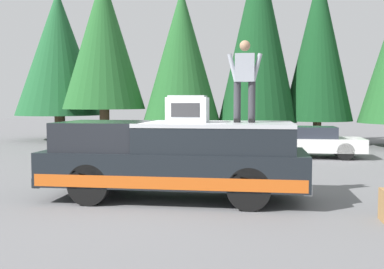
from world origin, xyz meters
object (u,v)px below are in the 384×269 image
at_px(compressor_unit, 188,109).
at_px(person_on_truck_bed, 245,79).
at_px(parked_car_white, 307,142).
at_px(pickup_truck, 175,158).

distance_m(compressor_unit, person_on_truck_bed, 1.34).
relative_size(compressor_unit, person_on_truck_bed, 0.50).
bearing_deg(person_on_truck_bed, compressor_unit, 95.20).
height_order(compressor_unit, parked_car_white, compressor_unit).
relative_size(pickup_truck, compressor_unit, 6.60).
relative_size(pickup_truck, person_on_truck_bed, 3.28).
bearing_deg(parked_car_white, compressor_unit, 157.83).
bearing_deg(person_on_truck_bed, pickup_truck, 90.17).
height_order(compressor_unit, person_on_truck_bed, person_on_truck_bed).
bearing_deg(person_on_truck_bed, parked_car_white, -14.89).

